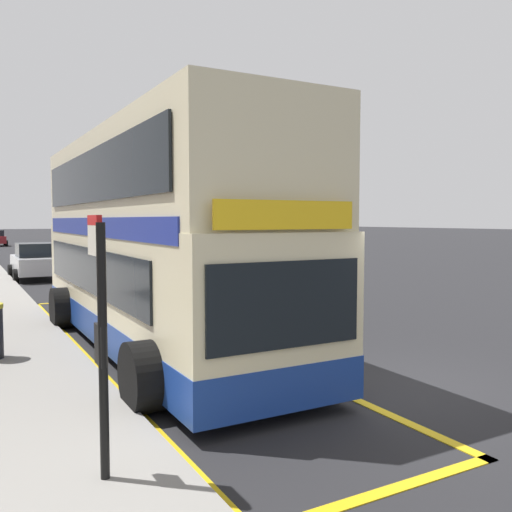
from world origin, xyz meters
name	(u,v)px	position (x,y,z in m)	size (l,w,h in m)	color
ground_plane	(60,259)	(0.00, 32.00, 0.00)	(260.00, 260.00, 0.00)	black
double_decker_bus	(153,248)	(-2.46, 4.54, 2.06)	(3.25, 10.52, 4.40)	beige
bus_bay_markings	(154,345)	(-2.43, 4.60, 0.01)	(3.14, 14.36, 0.01)	gold
bus_stop_sign	(100,322)	(-4.83, -1.09, 1.67)	(0.09, 0.51, 2.57)	black
parked_car_black_behind	(130,245)	(4.93, 32.31, 0.80)	(2.09, 4.20, 1.62)	black
parked_car_silver_kerbside	(36,261)	(-3.00, 19.49, 0.80)	(2.09, 4.20, 1.62)	#B2B5BA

